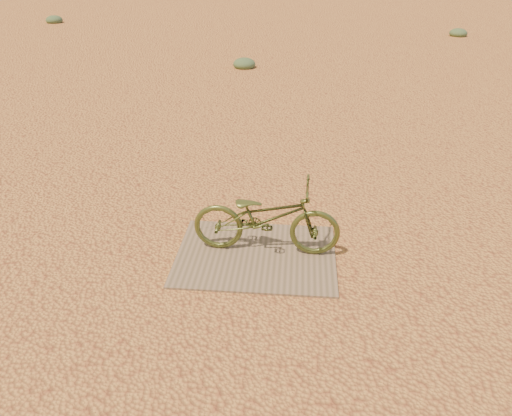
{
  "coord_description": "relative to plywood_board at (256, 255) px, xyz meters",
  "views": [
    {
      "loc": [
        0.85,
        -4.77,
        2.88
      ],
      "look_at": [
        0.48,
        -0.56,
        0.56
      ],
      "focal_mm": 35.0,
      "sensor_mm": 36.0,
      "label": 1
    }
  ],
  "objects": [
    {
      "name": "plywood_board",
      "position": [
        0.0,
        0.0,
        0.0
      ],
      "size": [
        1.61,
        1.24,
        0.02
      ],
      "primitive_type": "cube",
      "color": "#7A624F",
      "rests_on": "ground"
    },
    {
      "name": "ground",
      "position": [
        -0.48,
        0.56,
        -0.01
      ],
      "size": [
        120.0,
        120.0,
        0.0
      ],
      "primitive_type": "plane",
      "color": "#CB8F46",
      "rests_on": "ground"
    },
    {
      "name": "kale_c",
      "position": [
        -8.85,
        14.66,
        -0.01
      ],
      "size": [
        0.61,
        0.61,
        0.33
      ],
      "primitive_type": "ellipsoid",
      "color": "#476641",
      "rests_on": "ground"
    },
    {
      "name": "kale_b",
      "position": [
        5.4,
        13.15,
        -0.01
      ],
      "size": [
        0.56,
        0.56,
        0.31
      ],
      "primitive_type": "ellipsoid",
      "color": "#476641",
      "rests_on": "ground"
    },
    {
      "name": "bicycle",
      "position": [
        0.1,
        0.09,
        0.4
      ],
      "size": [
        1.49,
        0.55,
        0.78
      ],
      "primitive_type": "imported",
      "rotation": [
        0.0,
        0.0,
        1.55
      ],
      "color": "#475124",
      "rests_on": "plywood_board"
    },
    {
      "name": "kale_a",
      "position": [
        -1.02,
        8.19,
        -0.01
      ],
      "size": [
        0.55,
        0.55,
        0.3
      ],
      "primitive_type": "ellipsoid",
      "color": "#476641",
      "rests_on": "ground"
    }
  ]
}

